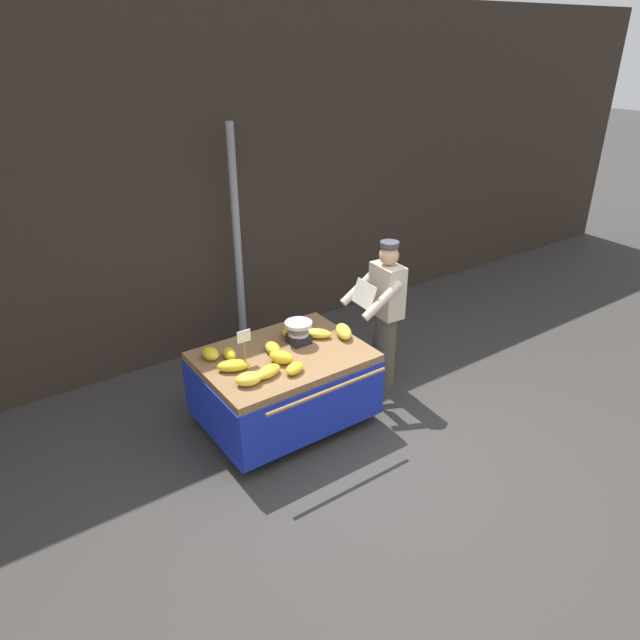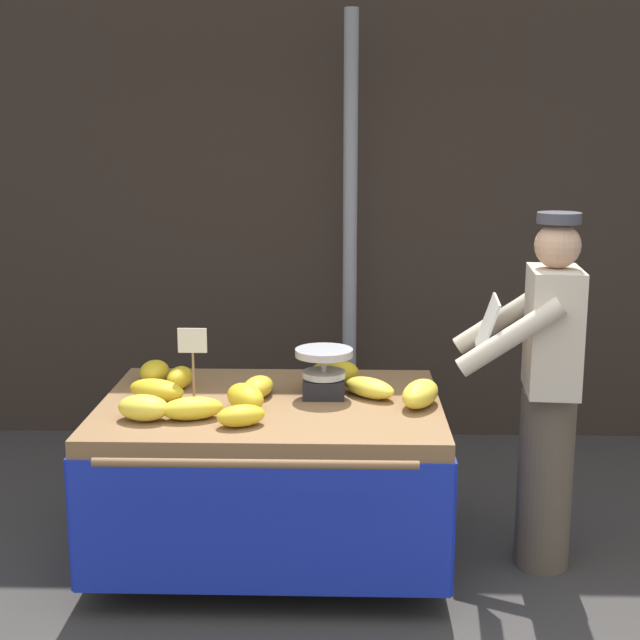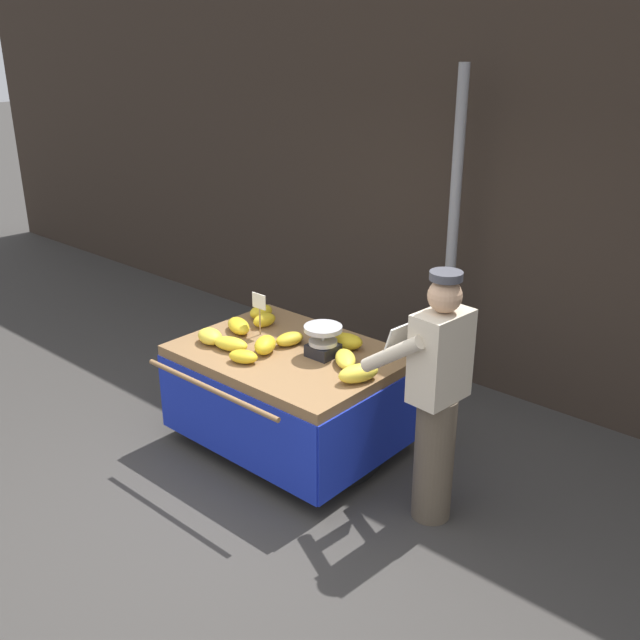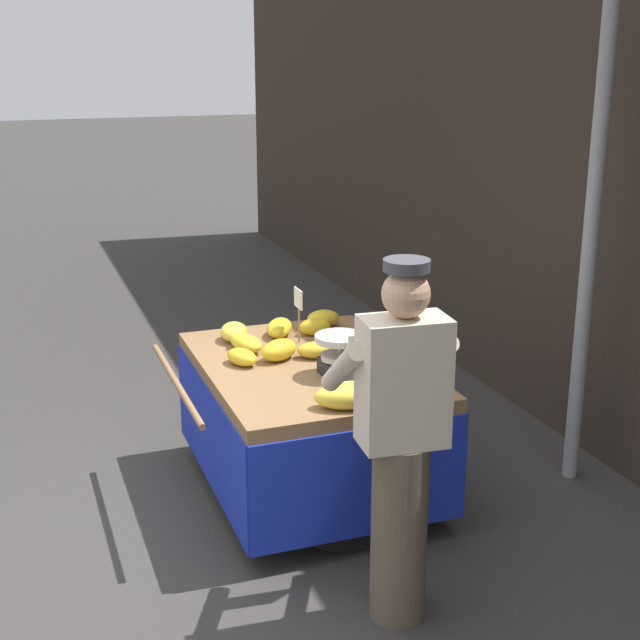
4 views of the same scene
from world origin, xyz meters
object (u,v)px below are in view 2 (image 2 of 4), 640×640
object	(u,v)px
banana_bunch_1	(258,387)
banana_bunch_6	(245,397)
street_pole	(350,239)
banana_bunch_3	(157,390)
banana_bunch_7	(143,408)
banana_bunch_10	(155,371)
banana_bunch_9	(420,394)
banana_cart	(271,444)
banana_bunch_4	(333,373)
banana_bunch_0	(192,408)
banana_bunch_8	(241,416)
banana_bunch_5	(180,378)
price_sign	(193,347)
weighing_scale	(324,373)
vendor_person	(546,392)
banana_bunch_2	(369,388)

from	to	relation	value
banana_bunch_1	banana_bunch_6	size ratio (longest dim) A/B	0.95
street_pole	banana_bunch_3	distance (m)	1.92
banana_bunch_7	banana_bunch_10	distance (m)	0.62
banana_bunch_3	banana_bunch_9	bearing A→B (deg)	-2.59
banana_bunch_6	banana_cart	bearing A→B (deg)	53.68
banana_cart	banana_bunch_7	size ratio (longest dim) A/B	6.94
banana_bunch_4	banana_bunch_9	size ratio (longest dim) A/B	0.95
banana_bunch_0	banana_bunch_7	bearing A→B (deg)	-175.56
banana_bunch_3	banana_bunch_8	world-z (taller)	banana_bunch_3
banana_bunch_8	banana_bunch_0	bearing A→B (deg)	159.02
banana_bunch_5	banana_bunch_10	distance (m)	0.18
price_sign	banana_bunch_6	world-z (taller)	price_sign
banana_cart	banana_bunch_1	xyz separation A→B (m)	(-0.07, 0.08, 0.26)
banana_cart	weighing_scale	xyz separation A→B (m)	(0.25, 0.10, 0.33)
weighing_scale	banana_cart	bearing A→B (deg)	-158.95
banana_bunch_0	vendor_person	size ratio (longest dim) A/B	0.16
banana_bunch_7	price_sign	bearing A→B (deg)	65.90
banana_bunch_0	banana_bunch_3	bearing A→B (deg)	127.77
weighing_scale	banana_bunch_0	distance (m)	0.70
banana_bunch_4	banana_bunch_5	world-z (taller)	banana_bunch_4
banana_cart	vendor_person	xyz separation A→B (m)	(1.30, -0.02, 0.28)
banana_bunch_5	banana_bunch_10	size ratio (longest dim) A/B	0.92
banana_bunch_5	banana_bunch_1	bearing A→B (deg)	-18.13
banana_bunch_1	banana_bunch_3	distance (m)	0.48
banana_bunch_6	banana_bunch_8	bearing A→B (deg)	-88.69
banana_bunch_10	banana_bunch_8	bearing A→B (deg)	-52.81
banana_bunch_2	banana_bunch_7	xyz separation A→B (m)	(-1.02, -0.38, 0.01)
street_pole	price_sign	distance (m)	1.73
banana_bunch_5	banana_bunch_6	world-z (taller)	banana_bunch_6
banana_bunch_0	banana_bunch_6	size ratio (longest dim) A/B	1.12
banana_cart	banana_bunch_7	world-z (taller)	banana_bunch_7
banana_cart	banana_bunch_2	xyz separation A→B (m)	(0.47, 0.09, 0.26)
banana_bunch_5	banana_bunch_8	world-z (taller)	banana_bunch_5
banana_bunch_8	banana_bunch_10	bearing A→B (deg)	127.19
price_sign	banana_bunch_0	bearing A→B (deg)	-81.80
price_sign	banana_bunch_9	distance (m)	1.11
street_pole	vendor_person	xyz separation A→B (m)	(0.92, -1.61, -0.53)
banana_bunch_10	banana_bunch_9	bearing A→B (deg)	-15.91
banana_bunch_3	banana_bunch_5	world-z (taller)	banana_bunch_5
banana_cart	street_pole	bearing A→B (deg)	76.50
street_pole	weighing_scale	world-z (taller)	street_pole
banana_bunch_4	banana_bunch_10	distance (m)	0.91
price_sign	banana_bunch_9	xyz separation A→B (m)	(1.09, -0.13, -0.19)
street_pole	banana_bunch_5	bearing A→B (deg)	-121.82
weighing_scale	banana_bunch_8	distance (m)	0.59
banana_bunch_10	vendor_person	world-z (taller)	vendor_person
banana_bunch_2	banana_bunch_8	xyz separation A→B (m)	(-0.57, -0.45, 0.00)
banana_bunch_0	banana_bunch_3	xyz separation A→B (m)	(-0.22, 0.28, 0.00)
banana_bunch_6	street_pole	bearing A→B (deg)	74.31
weighing_scale	banana_bunch_4	bearing A→B (deg)	78.32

